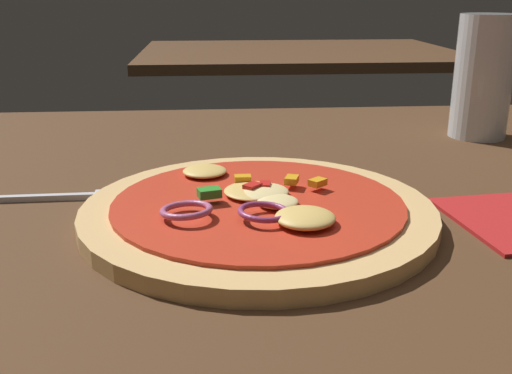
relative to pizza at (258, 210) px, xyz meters
name	(u,v)px	position (x,y,z in m)	size (l,w,h in m)	color
dining_table	(327,247)	(0.05, -0.02, -0.02)	(1.15, 0.92, 0.03)	#4C301C
pizza	(258,210)	(0.00, 0.00, 0.00)	(0.27, 0.27, 0.03)	tan
fork	(59,197)	(-0.16, 0.06, -0.01)	(0.17, 0.02, 0.00)	silver
beer_glass	(482,84)	(0.28, 0.25, 0.05)	(0.07, 0.07, 0.14)	silver
background_table	(298,54)	(0.22, 1.29, -0.02)	(0.88, 0.64, 0.03)	#4C301C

